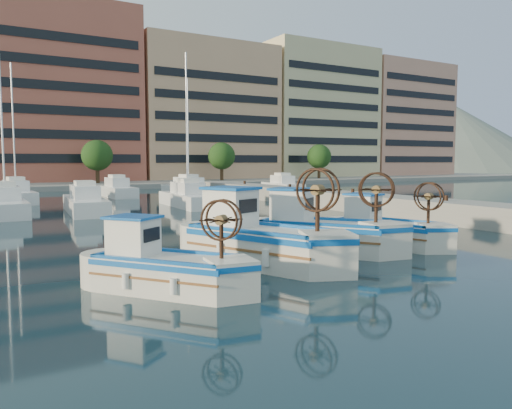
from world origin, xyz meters
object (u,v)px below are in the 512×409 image
fishing_boat_b (259,238)px  fishing_boat_d (384,228)px  fishing_boat_c (320,230)px  fishing_boat_a (163,266)px

fishing_boat_b → fishing_boat_d: bearing=-16.5°
fishing_boat_b → fishing_boat_d: (6.35, 0.69, -0.16)m
fishing_boat_c → fishing_boat_b: bearing=160.1°
fishing_boat_c → fishing_boat_d: size_ratio=1.13×
fishing_boat_a → fishing_boat_d: 10.53m
fishing_boat_a → fishing_boat_b: fishing_boat_b is taller
fishing_boat_a → fishing_boat_d: size_ratio=0.92×
fishing_boat_b → fishing_boat_c: size_ratio=1.09×
fishing_boat_b → fishing_boat_c: (3.21, 0.88, -0.05)m
fishing_boat_a → fishing_boat_c: fishing_boat_c is taller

